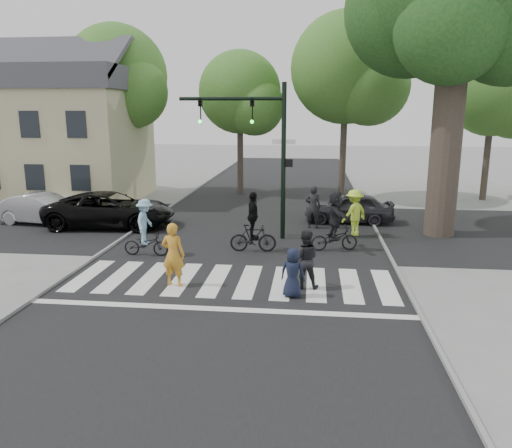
{
  "coord_description": "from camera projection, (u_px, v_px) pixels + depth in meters",
  "views": [
    {
      "loc": [
        2.3,
        -12.97,
        4.98
      ],
      "look_at": [
        0.5,
        3.0,
        1.3
      ],
      "focal_mm": 35.0,
      "sensor_mm": 36.0,
      "label": 1
    }
  ],
  "objects": [
    {
      "name": "bg_tree_0",
      "position": [
        42.0,
        90.0,
        29.55
      ],
      "size": [
        5.46,
        5.2,
        8.97
      ],
      "color": "brown",
      "rests_on": "ground"
    },
    {
      "name": "car_suv",
      "position": [
        110.0,
        210.0,
        21.61
      ],
      "size": [
        5.65,
        2.91,
        1.53
      ],
      "primitive_type": "imported",
      "rotation": [
        0.0,
        0.0,
        1.64
      ],
      "color": "black",
      "rests_on": "ground"
    },
    {
      "name": "pedestrian_woman",
      "position": [
        173.0,
        255.0,
        14.29
      ],
      "size": [
        0.73,
        0.53,
        1.87
      ],
      "primitive_type": "imported",
      "rotation": [
        0.0,
        0.0,
        3.01
      ],
      "color": "gold",
      "rests_on": "ground"
    },
    {
      "name": "crosswalk",
      "position": [
        230.0,
        284.0,
        14.57
      ],
      "size": [
        10.0,
        3.85,
        0.01
      ],
      "color": "silver",
      "rests_on": "ground"
    },
    {
      "name": "pedestrian_child",
      "position": [
        293.0,
        273.0,
        13.47
      ],
      "size": [
        0.75,
        0.56,
        1.37
      ],
      "primitive_type": "imported",
      "rotation": [
        0.0,
        0.0,
        2.94
      ],
      "color": "#161C31",
      "rests_on": "ground"
    },
    {
      "name": "bystander_dark",
      "position": [
        313.0,
        207.0,
        21.34
      ],
      "size": [
        0.73,
        0.52,
        1.85
      ],
      "primitive_type": "imported",
      "rotation": [
        0.0,
        0.0,
        3.02
      ],
      "color": "black",
      "rests_on": "ground"
    },
    {
      "name": "cyclist_right",
      "position": [
        335.0,
        224.0,
        17.91
      ],
      "size": [
        1.8,
        1.67,
        2.17
      ],
      "color": "black",
      "rests_on": "ground"
    },
    {
      "name": "cyclist_left",
      "position": [
        146.0,
        231.0,
        17.3
      ],
      "size": [
        1.59,
        1.04,
        2.01
      ],
      "color": "black",
      "rests_on": "ground"
    },
    {
      "name": "car_silver",
      "position": [
        43.0,
        209.0,
        22.21
      ],
      "size": [
        4.32,
        2.01,
        1.37
      ],
      "primitive_type": "imported",
      "rotation": [
        0.0,
        0.0,
        1.43
      ],
      "color": "#B0B0B4",
      "rests_on": "ground"
    },
    {
      "name": "bg_tree_1",
      "position": [
        120.0,
        80.0,
        28.38
      ],
      "size": [
        6.09,
        5.8,
        9.8
      ],
      "color": "brown",
      "rests_on": "ground"
    },
    {
      "name": "road_stem",
      "position": [
        249.0,
        245.0,
        18.77
      ],
      "size": [
        10.0,
        70.0,
        0.01
      ],
      "primitive_type": "cube",
      "color": "black",
      "rests_on": "ground"
    },
    {
      "name": "cyclist_mid",
      "position": [
        253.0,
        227.0,
        17.79
      ],
      "size": [
        1.69,
        1.04,
        2.17
      ],
      "color": "black",
      "rests_on": "ground"
    },
    {
      "name": "bg_tree_2",
      "position": [
        244.0,
        96.0,
        28.93
      ],
      "size": [
        5.04,
        4.8,
        8.4
      ],
      "color": "brown",
      "rests_on": "ground"
    },
    {
      "name": "bg_tree_4",
      "position": [
        498.0,
        98.0,
        26.96
      ],
      "size": [
        4.83,
        4.6,
        8.15
      ],
      "color": "brown",
      "rests_on": "ground"
    },
    {
      "name": "car_grey",
      "position": [
        349.0,
        208.0,
        22.48
      ],
      "size": [
        3.98,
        1.61,
        1.35
      ],
      "primitive_type": "imported",
      "rotation": [
        0.0,
        0.0,
        -1.57
      ],
      "color": "#2D2D32",
      "rests_on": "ground"
    },
    {
      "name": "ground",
      "position": [
        226.0,
        293.0,
        13.93
      ],
      "size": [
        120.0,
        120.0,
        0.0
      ],
      "primitive_type": "plane",
      "color": "gray",
      "rests_on": "ground"
    },
    {
      "name": "house",
      "position": [
        65.0,
        132.0,
        27.87
      ],
      "size": [
        8.4,
        8.1,
        8.82
      ],
      "color": "#BEBB88",
      "rests_on": "ground"
    },
    {
      "name": "bg_tree_3",
      "position": [
        352.0,
        72.0,
        26.7
      ],
      "size": [
        6.3,
        6.0,
        10.2
      ],
      "color": "brown",
      "rests_on": "ground"
    },
    {
      "name": "bystander_hivis",
      "position": [
        354.0,
        213.0,
        20.0
      ],
      "size": [
        1.39,
        1.34,
        1.9
      ],
      "primitive_type": "imported",
      "rotation": [
        0.0,
        0.0,
        3.86
      ],
      "color": "#CEF938",
      "rests_on": "ground"
    },
    {
      "name": "curb_left",
      "position": [
        120.0,
        240.0,
        19.31
      ],
      "size": [
        0.1,
        70.0,
        0.1
      ],
      "primitive_type": "cube",
      "color": "gray",
      "rests_on": "ground"
    },
    {
      "name": "traffic_signal",
      "position": [
        262.0,
        139.0,
        19.02
      ],
      "size": [
        4.45,
        0.29,
        6.0
      ],
      "color": "black",
      "rests_on": "ground"
    },
    {
      "name": "pedestrian_adult",
      "position": [
        305.0,
        259.0,
        14.14
      ],
      "size": [
        0.83,
        0.65,
        1.7
      ],
      "primitive_type": "imported",
      "rotation": [
        0.0,
        0.0,
        3.15
      ],
      "color": "black",
      "rests_on": "ground"
    },
    {
      "name": "curb_right",
      "position": [
        386.0,
        248.0,
        18.21
      ],
      "size": [
        0.1,
        70.0,
        0.1
      ],
      "primitive_type": "cube",
      "color": "gray",
      "rests_on": "ground"
    },
    {
      "name": "road_cross",
      "position": [
        257.0,
        227.0,
        21.68
      ],
      "size": [
        70.0,
        10.0,
        0.01
      ],
      "primitive_type": "cube",
      "color": "black",
      "rests_on": "ground"
    }
  ]
}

